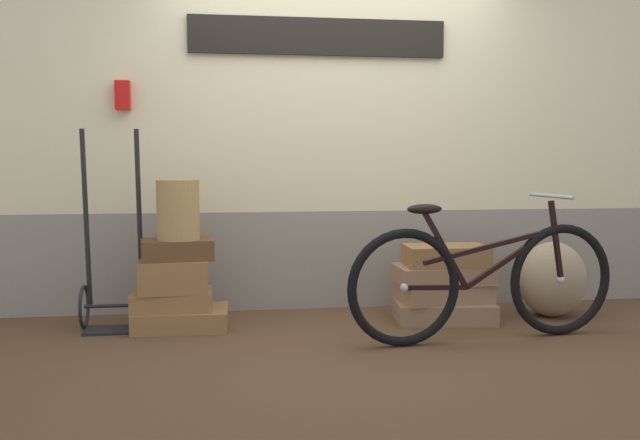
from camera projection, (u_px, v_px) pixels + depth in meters
name	position (u px, v px, depth m)	size (l,w,h in m)	color
ground	(353.00, 337.00, 4.38)	(8.84, 5.20, 0.06)	#513823
station_building	(334.00, 137.00, 5.10)	(6.84, 0.74, 2.56)	gray
suitcase_0	(181.00, 318.00, 4.50)	(0.61, 0.42, 0.13)	olive
suitcase_1	(172.00, 300.00, 4.47)	(0.52, 0.34, 0.12)	olive
suitcase_2	(173.00, 276.00, 4.43)	(0.44, 0.29, 0.21)	olive
suitcase_3	(177.00, 249.00, 4.46)	(0.46, 0.34, 0.13)	brown
suitcase_4	(443.00, 311.00, 4.71)	(0.66, 0.42, 0.14)	#937051
suitcase_5	(443.00, 292.00, 4.70)	(0.61, 0.38, 0.13)	#937051
suitcase_6	(443.00, 274.00, 4.70)	(0.65, 0.39, 0.12)	#937051
suitcase_7	(446.00, 256.00, 4.68)	(0.55, 0.34, 0.14)	olive
wicker_basket	(178.00, 210.00, 4.41)	(0.27, 0.27, 0.39)	#A8844C
luggage_trolley	(114.00, 283.00, 4.49)	(0.42, 0.36, 1.31)	black
burlap_sack	(552.00, 279.00, 4.82)	(0.48, 0.41, 0.53)	#9E8966
bicycle	(484.00, 281.00, 4.17)	(1.76, 0.46, 0.90)	black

